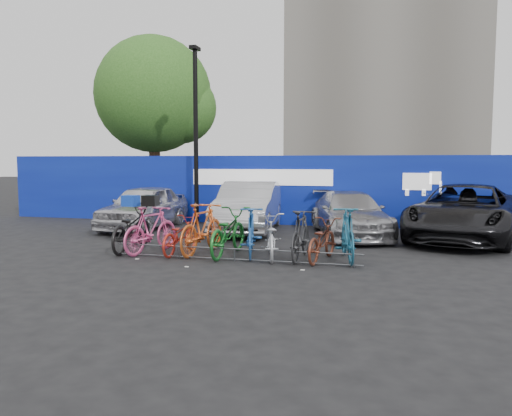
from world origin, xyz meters
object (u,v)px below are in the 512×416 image
(bike_rack, at_px, (234,254))
(bike_4, at_px, (228,232))
(tree, at_px, (159,97))
(bike_0, at_px, (131,229))
(car_0, at_px, (144,207))
(bike_9, at_px, (348,234))
(car_1, at_px, (249,207))
(bike_8, at_px, (322,240))
(bike_3, at_px, (202,228))
(bike_7, at_px, (301,235))
(lamppost, at_px, (196,130))
(car_2, at_px, (350,214))
(car_3, at_px, (465,212))
(bike_2, at_px, (180,235))
(bike_1, at_px, (151,229))
(bike_6, at_px, (271,237))
(bike_5, at_px, (251,232))

(bike_rack, height_order, bike_4, bike_4)
(tree, height_order, bike_0, tree)
(car_0, bearing_deg, bike_rack, -45.17)
(bike_4, distance_m, bike_9, 2.76)
(car_1, height_order, bike_8, car_1)
(bike_3, bearing_deg, bike_7, -174.33)
(lamppost, height_order, bike_0, lamppost)
(car_2, bearing_deg, bike_9, -103.57)
(car_3, height_order, bike_2, car_3)
(bike_2, bearing_deg, bike_1, 7.26)
(lamppost, height_order, bike_9, lamppost)
(bike_3, bearing_deg, car_3, -140.93)
(lamppost, height_order, bike_6, lamppost)
(bike_2, height_order, bike_3, bike_3)
(bike_4, bearing_deg, bike_0, 2.15)
(bike_3, bearing_deg, car_2, -122.08)
(lamppost, bearing_deg, car_0, -129.23)
(bike_0, bearing_deg, bike_3, 176.67)
(car_2, bearing_deg, bike_5, -134.51)
(bike_2, relative_size, bike_7, 0.91)
(bike_rack, distance_m, bike_3, 1.28)
(car_1, bearing_deg, bike_6, -74.18)
(bike_0, relative_size, bike_3, 1.03)
(bike_1, height_order, bike_5, bike_5)
(car_0, bearing_deg, bike_8, -32.00)
(lamppost, bearing_deg, bike_0, -86.20)
(bike_0, distance_m, bike_8, 4.70)
(bike_5, distance_m, bike_8, 1.66)
(car_3, bearing_deg, car_1, -165.43)
(bike_6, xyz_separation_m, bike_8, (1.16, -0.03, -0.03))
(bike_2, relative_size, bike_9, 0.85)
(bike_1, distance_m, bike_5, 2.44)
(bike_3, xyz_separation_m, bike_7, (2.38, -0.10, -0.05))
(car_3, relative_size, bike_1, 2.96)
(car_1, relative_size, bike_9, 2.37)
(car_1, height_order, bike_9, car_1)
(bike_3, distance_m, bike_5, 1.20)
(car_1, height_order, bike_7, car_1)
(lamppost, distance_m, bike_rack, 7.48)
(car_0, height_order, bike_5, car_0)
(bike_rack, height_order, bike_3, bike_3)
(tree, bearing_deg, bike_9, -47.34)
(bike_5, height_order, bike_9, bike_9)
(bike_0, distance_m, bike_7, 4.23)
(bike_2, xyz_separation_m, bike_5, (1.71, 0.14, 0.13))
(lamppost, height_order, car_3, lamppost)
(bike_rack, bearing_deg, tree, 122.45)
(bike_4, relative_size, bike_7, 1.13)
(tree, bearing_deg, bike_3, -59.98)
(tree, relative_size, car_0, 1.85)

